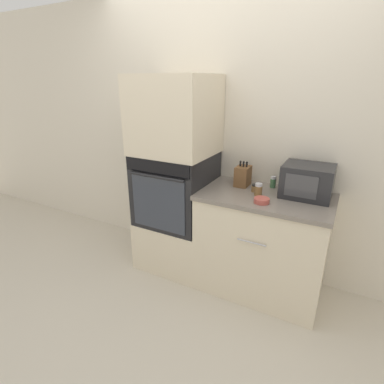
{
  "coord_description": "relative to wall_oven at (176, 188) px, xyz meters",
  "views": [
    {
      "loc": [
        1.04,
        -1.93,
        1.74
      ],
      "look_at": [
        -0.12,
        0.21,
        0.83
      ],
      "focal_mm": 28.0,
      "sensor_mm": 36.0,
      "label": 1
    }
  ],
  "objects": [
    {
      "name": "knife_block",
      "position": [
        0.59,
        0.13,
        0.17
      ],
      "size": [
        0.11,
        0.15,
        0.21
      ],
      "color": "brown",
      "rests_on": "counter_unit"
    },
    {
      "name": "oven_cabinet_base",
      "position": [
        0.0,
        0.0,
        -0.56
      ],
      "size": [
        0.66,
        0.6,
        0.47
      ],
      "color": "beige",
      "rests_on": "ground_plane"
    },
    {
      "name": "wall_back",
      "position": [
        0.33,
        0.33,
        0.45
      ],
      "size": [
        8.0,
        0.05,
        2.5
      ],
      "color": "beige",
      "rests_on": "ground_plane"
    },
    {
      "name": "wall_oven",
      "position": [
        0.0,
        0.0,
        0.0
      ],
      "size": [
        0.64,
        0.64,
        0.66
      ],
      "color": "black",
      "rests_on": "oven_cabinet_base"
    },
    {
      "name": "counter_unit",
      "position": [
        0.84,
        0.0,
        -0.35
      ],
      "size": [
        1.03,
        0.63,
        0.88
      ],
      "color": "beige",
      "rests_on": "ground_plane"
    },
    {
      "name": "microwave",
      "position": [
        1.12,
        0.12,
        0.21
      ],
      "size": [
        0.37,
        0.32,
        0.25
      ],
      "color": "#232326",
      "rests_on": "counter_unit"
    },
    {
      "name": "bowl",
      "position": [
        0.85,
        -0.18,
        0.1
      ],
      "size": [
        0.12,
        0.12,
        0.04
      ],
      "color": "#B24C42",
      "rests_on": "counter_unit"
    },
    {
      "name": "ground_plane",
      "position": [
        0.33,
        -0.3,
        -0.8
      ],
      "size": [
        12.0,
        12.0,
        0.0
      ],
      "primitive_type": "plane",
      "color": "beige"
    },
    {
      "name": "condiment_jar_mid",
      "position": [
        0.84,
        0.2,
        0.13
      ],
      "size": [
        0.05,
        0.05,
        0.1
      ],
      "color": "#427047",
      "rests_on": "counter_unit"
    },
    {
      "name": "oven_cabinet_upper",
      "position": [
        0.0,
        0.0,
        0.66
      ],
      "size": [
        0.66,
        0.6,
        0.66
      ],
      "color": "beige",
      "rests_on": "wall_oven"
    },
    {
      "name": "condiment_jar_near",
      "position": [
        0.73,
        0.03,
        0.12
      ],
      "size": [
        0.05,
        0.05,
        0.06
      ],
      "color": "brown",
      "rests_on": "counter_unit"
    },
    {
      "name": "condiment_jar_far",
      "position": [
        0.78,
        -0.04,
        0.13
      ],
      "size": [
        0.06,
        0.06,
        0.1
      ],
      "color": "brown",
      "rests_on": "counter_unit"
    }
  ]
}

